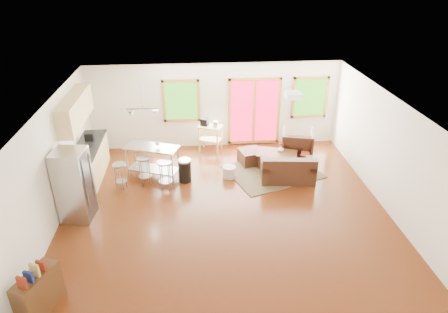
{
  "coord_description": "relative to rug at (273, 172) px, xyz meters",
  "views": [
    {
      "loc": [
        -0.71,
        -7.9,
        5.36
      ],
      "look_at": [
        0.0,
        0.3,
        1.2
      ],
      "focal_mm": 32.0,
      "sensor_mm": 36.0,
      "label": 1
    }
  ],
  "objects": [
    {
      "name": "left_wall",
      "position": [
        -5.22,
        -1.6,
        1.29
      ],
      "size": [
        0.02,
        7.0,
        2.6
      ],
      "primitive_type": "cube",
      "color": "white",
      "rests_on": "ground"
    },
    {
      "name": "bookshelf",
      "position": [
        -4.81,
        -4.38,
        0.38
      ],
      "size": [
        0.62,
        0.9,
        0.99
      ],
      "rotation": [
        0.0,
        0.0,
        -0.39
      ],
      "color": "#3D2410",
      "rests_on": "floor"
    },
    {
      "name": "window_left",
      "position": [
        -2.46,
        1.86,
        1.49
      ],
      "size": [
        1.1,
        0.05,
        1.3
      ],
      "color": "#295E14",
      "rests_on": "back_wall"
    },
    {
      "name": "french_doors",
      "position": [
        -0.26,
        1.86,
        1.09
      ],
      "size": [
        1.6,
        0.05,
        2.1
      ],
      "color": "red",
      "rests_on": "back_wall"
    },
    {
      "name": "bar_stool_a",
      "position": [
        -4.03,
        -0.5,
        0.51
      ],
      "size": [
        0.42,
        0.42,
        0.7
      ],
      "rotation": [
        0.0,
        0.0,
        -0.31
      ],
      "color": "#B7BABC",
      "rests_on": "floor"
    },
    {
      "name": "rug",
      "position": [
        0.0,
        0.0,
        0.0
      ],
      "size": [
        2.81,
        2.49,
        0.02
      ],
      "primitive_type": "cube",
      "rotation": [
        0.0,
        0.0,
        0.35
      ],
      "color": "#3B5135",
      "rests_on": "floor"
    },
    {
      "name": "kitchen_cart",
      "position": [
        -1.65,
        1.51,
        0.69
      ],
      "size": [
        0.79,
        0.68,
        1.03
      ],
      "rotation": [
        0.0,
        0.0,
        -0.43
      ],
      "color": "#DBB976",
      "rests_on": "floor"
    },
    {
      "name": "armchair",
      "position": [
        0.89,
        0.9,
        0.45
      ],
      "size": [
        1.07,
        1.03,
        0.92
      ],
      "primitive_type": "imported",
      "rotation": [
        0.0,
        0.0,
        2.9
      ],
      "color": "black",
      "rests_on": "floor"
    },
    {
      "name": "back_wall",
      "position": [
        -1.46,
        1.91,
        1.29
      ],
      "size": [
        7.5,
        0.02,
        2.6
      ],
      "primitive_type": "cube",
      "color": "white",
      "rests_on": "ground"
    },
    {
      "name": "ceiling_flush",
      "position": [
        0.14,
        -1.0,
        2.52
      ],
      "size": [
        0.35,
        0.35,
        0.12
      ],
      "primitive_type": "cube",
      "color": "white",
      "rests_on": "ceiling"
    },
    {
      "name": "front_wall",
      "position": [
        -1.46,
        -5.11,
        1.29
      ],
      "size": [
        7.5,
        0.02,
        2.6
      ],
      "primitive_type": "cube",
      "color": "white",
      "rests_on": "ground"
    },
    {
      "name": "coffee_table",
      "position": [
        0.17,
        0.31,
        0.36
      ],
      "size": [
        1.24,
        0.96,
        0.44
      ],
      "rotation": [
        0.0,
        0.0,
        -0.31
      ],
      "color": "#3D2410",
      "rests_on": "floor"
    },
    {
      "name": "book",
      "position": [
        0.83,
        0.24,
        0.55
      ],
      "size": [
        0.23,
        0.11,
        0.31
      ],
      "primitive_type": "imported",
      "rotation": [
        0.0,
        0.0,
        -0.34
      ],
      "color": "maroon",
      "rests_on": "coffee_table"
    },
    {
      "name": "bar_stool_c",
      "position": [
        -2.89,
        -0.66,
        0.58
      ],
      "size": [
        0.43,
        0.43,
        0.8
      ],
      "rotation": [
        0.0,
        0.0,
        -0.14
      ],
      "color": "#B7BABC",
      "rests_on": "floor"
    },
    {
      "name": "ottoman",
      "position": [
        -0.53,
        0.59,
        0.19
      ],
      "size": [
        0.74,
        0.74,
        0.41
      ],
      "primitive_type": "cube",
      "rotation": [
        0.0,
        0.0,
        0.25
      ],
      "color": "black",
      "rests_on": "floor"
    },
    {
      "name": "loveseat",
      "position": [
        0.3,
        -0.47,
        0.28
      ],
      "size": [
        1.47,
        0.93,
        0.74
      ],
      "rotation": [
        0.0,
        0.0,
        -0.1
      ],
      "color": "black",
      "rests_on": "floor"
    },
    {
      "name": "vase",
      "position": [
        0.29,
        0.43,
        0.5
      ],
      "size": [
        0.22,
        0.22,
        0.3
      ],
      "rotation": [
        0.0,
        0.0,
        0.26
      ],
      "color": "silver",
      "rests_on": "coffee_table"
    },
    {
      "name": "pouf",
      "position": [
        -1.22,
        -0.16,
        0.14
      ],
      "size": [
        0.36,
        0.36,
        0.31
      ],
      "primitive_type": "cylinder",
      "rotation": [
        0.0,
        0.0,
        0.02
      ],
      "color": "beige",
      "rests_on": "floor"
    },
    {
      "name": "trash_can",
      "position": [
        -2.4,
        -0.27,
        0.31
      ],
      "size": [
        0.43,
        0.43,
        0.63
      ],
      "rotation": [
        0.0,
        0.0,
        -0.32
      ],
      "color": "black",
      "rests_on": "floor"
    },
    {
      "name": "pendant_light",
      "position": [
        -3.36,
        -0.1,
        1.89
      ],
      "size": [
        0.8,
        0.18,
        0.79
      ],
      "color": "gray",
      "rests_on": "ceiling"
    },
    {
      "name": "window_right",
      "position": [
        1.44,
        1.86,
        1.49
      ],
      "size": [
        1.1,
        0.05,
        1.3
      ],
      "color": "#295E14",
      "rests_on": "back_wall"
    },
    {
      "name": "ceiling",
      "position": [
        -1.46,
        -1.6,
        2.6
      ],
      "size": [
        7.5,
        7.0,
        0.02
      ],
      "primitive_type": "cube",
      "color": "white",
      "rests_on": "ground"
    },
    {
      "name": "island",
      "position": [
        -3.25,
        0.04,
        0.6
      ],
      "size": [
        1.52,
        1.03,
        0.9
      ],
      "rotation": [
        0.0,
        0.0,
        -0.36
      ],
      "color": "#B7BABC",
      "rests_on": "floor"
    },
    {
      "name": "cup",
      "position": [
        -3.08,
        -0.01,
        1.0
      ],
      "size": [
        0.15,
        0.13,
        0.12
      ],
      "primitive_type": "imported",
      "rotation": [
        0.0,
        0.0,
        -0.33
      ],
      "color": "white",
      "rests_on": "island"
    },
    {
      "name": "refrigerator",
      "position": [
        -4.8,
        -1.69,
        0.82
      ],
      "size": [
        0.75,
        0.73,
        1.67
      ],
      "rotation": [
        0.0,
        0.0,
        -0.12
      ],
      "color": "#B7BABC",
      "rests_on": "floor"
    },
    {
      "name": "cabinets",
      "position": [
        -4.95,
        0.1,
        0.92
      ],
      "size": [
        0.64,
        2.24,
        2.3
      ],
      "color": "#DBB976",
      "rests_on": "floor"
    },
    {
      "name": "floor",
      "position": [
        -1.46,
        -1.6,
        -0.02
      ],
      "size": [
        7.5,
        7.0,
        0.02
      ],
      "primitive_type": "cube",
      "color": "#3D1908",
      "rests_on": "ground"
    },
    {
      "name": "bar_stool_b",
      "position": [
        -3.43,
        -0.34,
        0.57
      ],
      "size": [
        0.48,
        0.48,
        0.78
      ],
      "rotation": [
        0.0,
        0.0,
        0.38
      ],
      "color": "#B7BABC",
      "rests_on": "floor"
    },
    {
      "name": "right_wall",
      "position": [
        2.3,
        -1.6,
        1.29
      ],
      "size": [
        0.02,
        7.0,
        2.6
      ],
      "primitive_type": "cube",
      "color": "white",
      "rests_on": "ground"
    }
  ]
}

